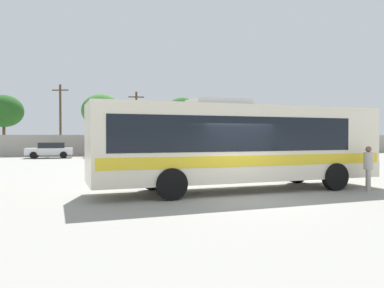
% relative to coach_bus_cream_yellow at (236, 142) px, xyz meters
% --- Properties ---
extents(ground_plane, '(300.00, 300.00, 0.00)m').
position_rel_coach_bus_cream_yellow_xyz_m(ground_plane, '(-0.31, 8.22, -1.83)').
color(ground_plane, gray).
extents(perimeter_wall, '(80.00, 0.30, 2.22)m').
position_rel_coach_bus_cream_yellow_xyz_m(perimeter_wall, '(-0.31, 27.89, -0.72)').
color(perimeter_wall, '#9E998C').
rests_on(perimeter_wall, ground_plane).
extents(coach_bus_cream_yellow, '(11.43, 3.92, 3.42)m').
position_rel_coach_bus_cream_yellow_xyz_m(coach_bus_cream_yellow, '(0.00, 0.00, 0.00)').
color(coach_bus_cream_yellow, silver).
rests_on(coach_bus_cream_yellow, ground_plane).
extents(attendant_by_bus_door, '(0.45, 0.45, 1.69)m').
position_rel_coach_bus_cream_yellow_xyz_m(attendant_by_bus_door, '(4.82, -1.20, -0.88)').
color(attendant_by_bus_door, '#B7B2A8').
rests_on(attendant_by_bus_door, ground_plane).
extents(parked_car_leftmost_white, '(4.30, 2.14, 1.47)m').
position_rel_coach_bus_cream_yellow_xyz_m(parked_car_leftmost_white, '(-9.99, 24.40, -1.05)').
color(parked_car_leftmost_white, silver).
rests_on(parked_car_leftmost_white, ground_plane).
extents(parked_car_second_maroon, '(4.54, 2.20, 1.51)m').
position_rel_coach_bus_cream_yellow_xyz_m(parked_car_second_maroon, '(-4.67, 24.48, -1.03)').
color(parked_car_second_maroon, maroon).
rests_on(parked_car_second_maroon, ground_plane).
extents(parked_car_third_black, '(4.44, 2.09, 1.52)m').
position_rel_coach_bus_cream_yellow_xyz_m(parked_car_third_black, '(1.16, 24.29, -1.03)').
color(parked_car_third_black, black).
rests_on(parked_car_third_black, ground_plane).
extents(parked_car_rightmost_silver, '(4.48, 2.10, 1.49)m').
position_rel_coach_bus_cream_yellow_xyz_m(parked_car_rightmost_silver, '(6.31, 25.33, -1.04)').
color(parked_car_rightmost_silver, '#B7BABF').
rests_on(parked_car_rightmost_silver, ground_plane).
extents(utility_pole_near, '(1.80, 0.24, 7.20)m').
position_rel_coach_bus_cream_yellow_xyz_m(utility_pole_near, '(-1.36, 30.32, 1.94)').
color(utility_pole_near, '#4C3823').
rests_on(utility_pole_near, ground_plane).
extents(utility_pole_far, '(1.76, 0.64, 7.65)m').
position_rel_coach_bus_cream_yellow_xyz_m(utility_pole_far, '(-9.60, 29.39, 2.17)').
color(utility_pole_far, '#4C3823').
rests_on(utility_pole_far, ground_plane).
extents(roadside_tree_left, '(4.25, 4.25, 6.71)m').
position_rel_coach_bus_cream_yellow_xyz_m(roadside_tree_left, '(-15.96, 32.37, 3.06)').
color(roadside_tree_left, brown).
rests_on(roadside_tree_left, ground_plane).
extents(roadside_tree_midleft, '(4.84, 4.84, 7.32)m').
position_rel_coach_bus_cream_yellow_xyz_m(roadside_tree_midleft, '(-5.36, 34.80, 3.42)').
color(roadside_tree_midleft, brown).
rests_on(roadside_tree_midleft, ground_plane).
extents(roadside_tree_midright, '(4.18, 4.18, 6.62)m').
position_rel_coach_bus_cream_yellow_xyz_m(roadside_tree_midright, '(4.04, 30.14, 3.00)').
color(roadside_tree_midright, brown).
rests_on(roadside_tree_midright, ground_plane).
extents(roadside_tree_right, '(5.40, 5.40, 6.66)m').
position_rel_coach_bus_cream_yellow_xyz_m(roadside_tree_right, '(12.72, 34.77, 2.53)').
color(roadside_tree_right, brown).
rests_on(roadside_tree_right, ground_plane).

